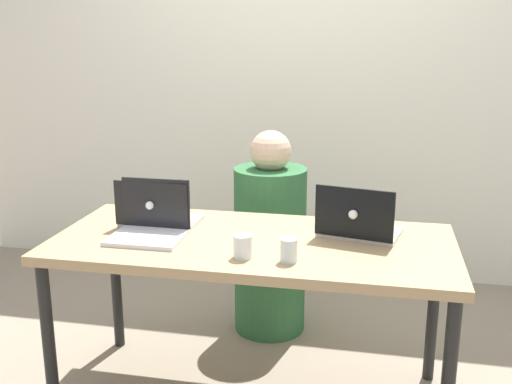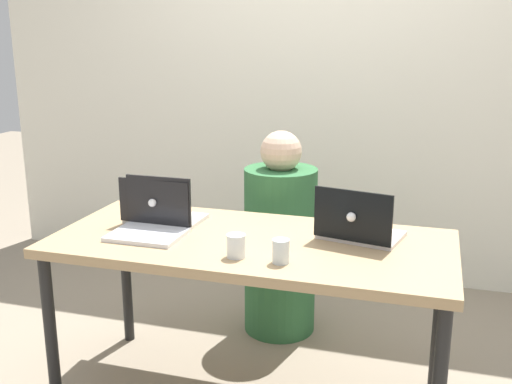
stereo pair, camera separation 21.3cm
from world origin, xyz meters
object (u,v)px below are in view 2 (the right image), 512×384
laptop_back_left (162,213)px  water_glass_center (236,247)px  person_at_center (280,244)px  water_glass_right (281,253)px  laptop_back_right (358,228)px  laptop_front_left (151,222)px

laptop_back_left → water_glass_center: bearing=147.7°
person_at_center → water_glass_right: size_ratio=12.10×
laptop_back_left → water_glass_right: 0.70m
person_at_center → laptop_back_left: size_ratio=3.21×
laptop_back_right → laptop_front_left: size_ratio=1.23×
person_at_center → laptop_back_left: person_at_center is taller
laptop_back_left → water_glass_center: laptop_back_left is taller
person_at_center → laptop_front_left: (-0.37, -0.72, 0.31)m
laptop_front_left → water_glass_right: size_ratio=3.32×
laptop_back_right → laptop_front_left: laptop_front_left is taller
laptop_back_right → water_glass_right: (-0.24, -0.33, -0.01)m
water_glass_right → water_glass_center: 0.17m
laptop_back_right → laptop_front_left: (-0.84, -0.17, 0.00)m
laptop_back_left → laptop_back_right: (0.86, 0.02, 0.00)m
person_at_center → laptop_front_left: size_ratio=3.65×
laptop_back_left → water_glass_center: (0.45, -0.30, -0.01)m
laptop_front_left → water_glass_right: bearing=-15.2°
laptop_back_left → water_glass_right: (0.62, -0.31, -0.01)m
person_at_center → water_glass_right: 0.96m
person_at_center → laptop_back_left: 0.76m
water_glass_right → laptop_back_right: bearing=54.6°
water_glass_right → water_glass_center: size_ratio=1.01×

